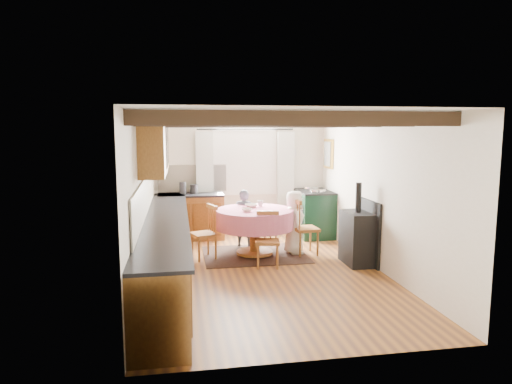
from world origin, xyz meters
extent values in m
cube|color=#9B5F25|center=(0.00, 0.00, 0.00)|extent=(3.60, 5.50, 0.00)
cube|color=white|center=(0.00, 0.00, 2.40)|extent=(3.60, 5.50, 0.00)
cube|color=silver|center=(0.00, 2.75, 1.20)|extent=(3.60, 0.00, 2.40)
cube|color=silver|center=(0.00, -2.75, 1.20)|extent=(3.60, 0.00, 2.40)
cube|color=silver|center=(-1.80, 0.00, 1.20)|extent=(0.00, 5.50, 2.40)
cube|color=silver|center=(1.80, 0.00, 1.20)|extent=(0.00, 5.50, 2.40)
cube|color=black|center=(0.00, -2.00, 2.31)|extent=(3.60, 0.16, 0.16)
cube|color=black|center=(0.00, -1.00, 2.31)|extent=(3.60, 0.16, 0.16)
cube|color=black|center=(0.00, 0.00, 2.31)|extent=(3.60, 0.16, 0.16)
cube|color=black|center=(0.00, 1.00, 2.31)|extent=(3.60, 0.16, 0.16)
cube|color=black|center=(0.00, 2.00, 2.31)|extent=(3.60, 0.16, 0.16)
cube|color=beige|center=(-1.78, 0.30, 1.20)|extent=(0.02, 4.50, 0.55)
cube|color=beige|center=(-1.00, 2.73, 1.20)|extent=(1.40, 0.02, 0.55)
cube|color=brown|center=(-1.50, 0.00, 0.44)|extent=(0.60, 5.30, 0.88)
cube|color=brown|center=(-1.05, 2.45, 0.44)|extent=(1.30, 0.60, 0.88)
cube|color=black|center=(-1.48, 0.00, 0.90)|extent=(0.64, 5.30, 0.04)
cube|color=black|center=(-1.05, 2.43, 0.90)|extent=(1.30, 0.64, 0.04)
cube|color=brown|center=(-1.63, 1.20, 1.95)|extent=(0.34, 1.80, 0.90)
cube|color=brown|center=(-1.63, -0.30, 1.90)|extent=(0.34, 0.90, 0.70)
cube|color=white|center=(0.10, 2.73, 1.60)|extent=(1.34, 0.03, 1.54)
cube|color=white|center=(0.10, 2.74, 1.60)|extent=(1.20, 0.01, 1.40)
cube|color=#B4C0AD|center=(-0.75, 2.65, 1.10)|extent=(0.35, 0.10, 2.10)
cube|color=#B4C0AD|center=(0.95, 2.65, 1.10)|extent=(0.35, 0.10, 2.10)
cylinder|color=black|center=(0.10, 2.65, 2.20)|extent=(2.00, 0.03, 0.03)
cube|color=gold|center=(1.77, 2.30, 1.70)|extent=(0.04, 0.50, 0.60)
cylinder|color=silver|center=(1.05, 2.72, 1.70)|extent=(0.30, 0.02, 0.30)
cube|color=#3B2622|center=(0.01, 1.01, 0.01)|extent=(1.79, 1.39, 0.01)
imported|color=#434954|center=(-0.09, 1.61, 0.55)|extent=(0.46, 0.38, 1.09)
imported|color=white|center=(0.72, 1.00, 0.56)|extent=(0.36, 0.55, 1.13)
imported|color=silver|center=(-0.01, 1.25, 0.84)|extent=(0.26, 0.26, 0.06)
imported|color=silver|center=(-0.15, 0.82, 0.84)|extent=(0.24, 0.24, 0.06)
imported|color=silver|center=(0.17, 1.32, 0.87)|extent=(0.14, 0.14, 0.10)
cylinder|color=#262628|center=(-1.20, 2.44, 1.04)|extent=(0.14, 0.14, 0.24)
cylinder|color=#262628|center=(-0.98, 2.50, 1.01)|extent=(0.16, 0.16, 0.18)
camera|label=1|loc=(-1.29, -6.71, 2.19)|focal=32.04mm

